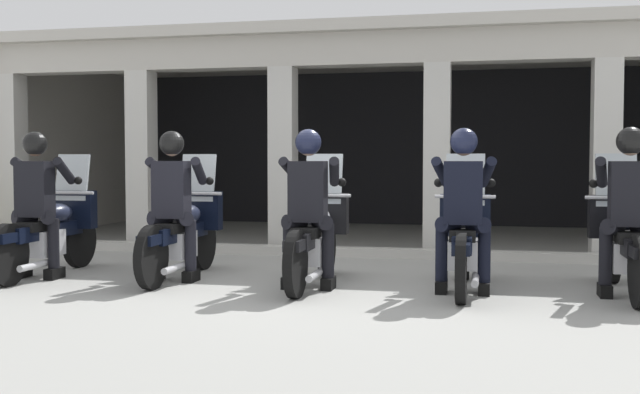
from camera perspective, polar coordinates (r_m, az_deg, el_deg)
ground_plane at (r=10.66m, az=3.04°, el=-4.08°), size 80.00×80.00×0.00m
station_building at (r=13.11m, az=4.84°, el=6.24°), size 11.88×5.28×3.17m
kerb_strip at (r=10.03m, az=2.44°, el=-4.17°), size 11.38×0.24×0.12m
motorcycle_far_left at (r=8.94m, az=-19.57°, el=-2.35°), size 0.62×2.04×1.35m
police_officer_far_left at (r=8.68m, az=-20.61°, el=0.37°), size 0.63×0.61×1.58m
motorcycle_left at (r=8.38m, az=-10.25°, el=-2.57°), size 0.62×2.04×1.35m
police_officer_left at (r=8.09m, az=-11.06°, el=0.34°), size 0.63×0.61×1.58m
motorcycle_center at (r=7.78m, az=-0.38°, el=-2.94°), size 0.62×2.04×1.35m
police_officer_center at (r=7.47m, az=-0.86°, el=0.19°), size 0.63×0.61×1.58m
motorcycle_right at (r=7.63m, az=10.81°, el=-3.10°), size 0.62×2.04×1.35m
police_officer_right at (r=7.32m, az=10.77°, el=0.08°), size 0.63×0.61×1.58m
motorcycle_far_right at (r=7.85m, az=21.90°, el=-3.10°), size 0.62×2.04×1.35m
police_officer_far_right at (r=7.54m, az=22.32°, el=-0.00°), size 0.63×0.61×1.58m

